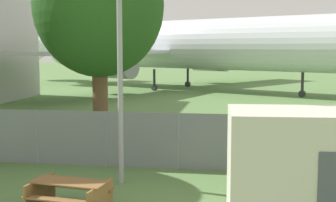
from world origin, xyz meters
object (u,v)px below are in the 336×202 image
Objects in this scene: airplane at (183,45)px; tree_behind_benches at (99,6)px; portable_cabin at (303,166)px; picnic_bench_near_cabin at (69,192)px.

tree_behind_benches is at bearing -62.39° from airplane.
tree_behind_benches is (-0.27, -27.09, 1.47)m from airplane.
tree_behind_benches reaches higher than portable_cabin.
tree_behind_benches reaches higher than picnic_bench_near_cabin.
portable_cabin is at bearing -50.35° from airplane.
picnic_bench_near_cabin is (1.31, -35.09, -3.92)m from airplane.
airplane reaches higher than tree_behind_benches.
picnic_bench_near_cabin is at bearing -59.68° from airplane.
tree_behind_benches is (-1.58, 8.00, 5.39)m from picnic_bench_near_cabin.
airplane reaches higher than picnic_bench_near_cabin.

